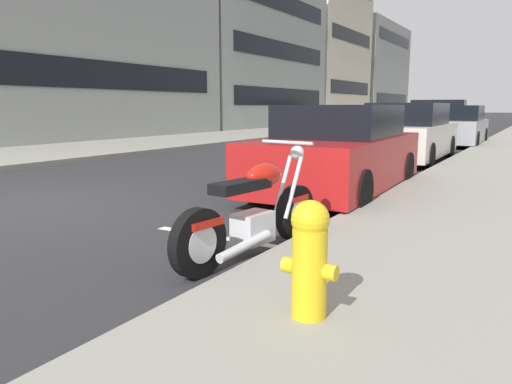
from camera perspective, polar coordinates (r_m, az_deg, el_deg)
ground_plane at (r=7.82m, az=-24.36°, el=-1.63°), size 260.00×260.00×0.00m
sidewalk_far_curb at (r=20.90m, az=-7.67°, el=6.09°), size 120.00×5.00×0.14m
parking_stall_stripe at (r=5.38m, az=-2.23°, el=-5.64°), size 0.12×2.20×0.01m
parked_motorcycle at (r=4.74m, az=-0.16°, el=-2.59°), size 2.12×0.62×1.10m
parked_car_far_down_curb at (r=8.32m, az=9.68°, el=4.58°), size 4.32×1.94×1.48m
parked_car_near_corner at (r=13.83m, az=17.44°, el=6.52°), size 4.68×1.91×1.55m
parked_car_second_in_row at (r=19.85m, az=22.47°, el=7.04°), size 4.29×1.85×1.50m
crossing_truck at (r=42.40m, az=20.51°, el=8.77°), size 2.20×5.64×1.98m
fire_hydrant at (r=3.07m, az=6.30°, el=-7.45°), size 0.24×0.36×0.75m
townhouse_far_uphill at (r=25.39m, az=-25.45°, el=19.60°), size 15.10×10.49×12.20m
townhouse_behind_pole at (r=35.86m, az=-4.82°, el=15.22°), size 14.04×10.97×9.51m
townhouse_near_left at (r=46.95m, az=5.20°, el=16.72°), size 11.02×10.04×14.01m
townhouse_mid_block at (r=59.46m, az=10.53°, el=13.46°), size 13.94×11.11×10.49m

